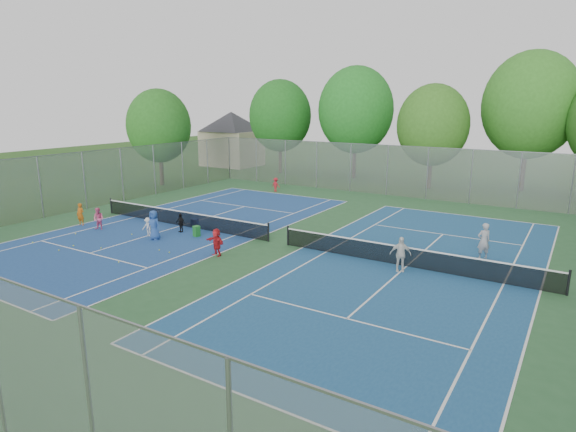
% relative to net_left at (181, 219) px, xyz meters
% --- Properties ---
extents(ground, '(120.00, 120.00, 0.00)m').
position_rel_net_left_xyz_m(ground, '(7.00, 0.00, -0.46)').
color(ground, '#234B17').
rests_on(ground, ground).
extents(court_pad, '(32.00, 32.00, 0.01)m').
position_rel_net_left_xyz_m(court_pad, '(7.00, 0.00, -0.45)').
color(court_pad, '#2A5930').
rests_on(court_pad, ground).
extents(court_left, '(10.97, 23.77, 0.01)m').
position_rel_net_left_xyz_m(court_left, '(0.00, 0.00, -0.44)').
color(court_left, navy).
rests_on(court_left, court_pad).
extents(court_right, '(10.97, 23.77, 0.01)m').
position_rel_net_left_xyz_m(court_right, '(14.00, 0.00, -0.44)').
color(court_right, navy).
rests_on(court_right, court_pad).
extents(net_left, '(12.87, 0.10, 0.91)m').
position_rel_net_left_xyz_m(net_left, '(0.00, 0.00, 0.00)').
color(net_left, black).
rests_on(net_left, ground).
extents(net_right, '(12.87, 0.10, 0.91)m').
position_rel_net_left_xyz_m(net_right, '(14.00, 0.00, 0.00)').
color(net_right, black).
rests_on(net_right, ground).
extents(fence_north, '(32.00, 0.10, 4.00)m').
position_rel_net_left_xyz_m(fence_north, '(7.00, 16.00, 1.54)').
color(fence_north, gray).
rests_on(fence_north, ground).
extents(fence_west, '(0.10, 32.00, 4.00)m').
position_rel_net_left_xyz_m(fence_west, '(-9.00, 0.00, 1.54)').
color(fence_west, gray).
rests_on(fence_west, ground).
extents(house, '(11.03, 11.03, 7.30)m').
position_rel_net_left_xyz_m(house, '(-15.00, 24.00, 3.76)').
color(house, '#B7A88C').
rests_on(house, ground).
extents(tree_nw, '(6.40, 6.40, 9.58)m').
position_rel_net_left_xyz_m(tree_nw, '(-7.00, 22.00, 5.44)').
color(tree_nw, '#443326').
rests_on(tree_nw, ground).
extents(tree_nl, '(7.20, 7.20, 10.69)m').
position_rel_net_left_xyz_m(tree_nl, '(1.00, 23.00, 6.09)').
color(tree_nl, '#443326').
rests_on(tree_nl, ground).
extents(tree_nc, '(6.00, 6.00, 8.85)m').
position_rel_net_left_xyz_m(tree_nc, '(9.00, 21.00, 4.94)').
color(tree_nc, '#443326').
rests_on(tree_nc, ground).
extents(tree_nr, '(7.60, 7.60, 11.42)m').
position_rel_net_left_xyz_m(tree_nr, '(16.00, 24.00, 6.59)').
color(tree_nr, '#443326').
rests_on(tree_nr, ground).
extents(tree_side_w, '(5.60, 5.60, 8.47)m').
position_rel_net_left_xyz_m(tree_side_w, '(-12.00, 10.00, 4.79)').
color(tree_side_w, '#443326').
rests_on(tree_side_w, ground).
extents(ball_crate, '(0.49, 0.49, 0.33)m').
position_rel_net_left_xyz_m(ball_crate, '(0.39, 0.77, -0.29)').
color(ball_crate, '#173FAD').
rests_on(ball_crate, ground).
extents(ball_hopper, '(0.37, 0.37, 0.61)m').
position_rel_net_left_xyz_m(ball_hopper, '(2.41, -1.27, -0.15)').
color(ball_hopper, '#227F2A').
rests_on(ball_hopper, ground).
extents(student_a, '(0.56, 0.43, 1.36)m').
position_rel_net_left_xyz_m(student_a, '(-5.28, -3.09, 0.23)').
color(student_a, '#C15B12').
rests_on(student_a, ground).
extents(student_b, '(0.76, 0.66, 1.32)m').
position_rel_net_left_xyz_m(student_b, '(-3.46, -3.19, 0.20)').
color(student_b, '#ED5C8E').
rests_on(student_b, ground).
extents(student_c, '(0.79, 0.62, 1.08)m').
position_rel_net_left_xyz_m(student_c, '(0.09, -2.65, 0.08)').
color(student_c, silver).
rests_on(student_c, ground).
extents(student_d, '(0.67, 0.33, 1.11)m').
position_rel_net_left_xyz_m(student_d, '(1.00, -1.06, 0.10)').
color(student_d, black).
rests_on(student_d, ground).
extents(student_e, '(0.82, 0.56, 1.63)m').
position_rel_net_left_xyz_m(student_e, '(0.85, -2.91, 0.36)').
color(student_e, '#284D94').
rests_on(student_e, ground).
extents(student_f, '(1.33, 0.67, 1.37)m').
position_rel_net_left_xyz_m(student_f, '(5.58, -3.31, 0.23)').
color(student_f, red).
rests_on(student_f, ground).
extents(child_far_baseline, '(0.82, 0.55, 1.19)m').
position_rel_net_left_xyz_m(child_far_baseline, '(-1.35, 12.52, 0.14)').
color(child_far_baseline, '#AE1823').
rests_on(child_far_baseline, ground).
extents(instructor, '(0.77, 0.74, 1.77)m').
position_rel_net_left_xyz_m(instructor, '(16.71, 3.03, 0.43)').
color(instructor, '#939396').
rests_on(instructor, ground).
extents(teen_court_b, '(1.01, 0.74, 1.59)m').
position_rel_net_left_xyz_m(teen_court_b, '(13.92, -0.74, 0.34)').
color(teen_court_b, silver).
rests_on(teen_court_b, ground).
extents(tennis_ball_0, '(0.07, 0.07, 0.07)m').
position_rel_net_left_xyz_m(tennis_ball_0, '(-0.18, -5.59, -0.42)').
color(tennis_ball_0, '#ADCB2F').
rests_on(tennis_ball_0, ground).
extents(tennis_ball_1, '(0.07, 0.07, 0.07)m').
position_rel_net_left_xyz_m(tennis_ball_1, '(3.34, -4.29, -0.42)').
color(tennis_ball_1, '#B5C82E').
rests_on(tennis_ball_1, ground).
extents(tennis_ball_2, '(0.07, 0.07, 0.07)m').
position_rel_net_left_xyz_m(tennis_ball_2, '(-1.72, -6.10, -0.42)').
color(tennis_ball_2, '#D6E635').
rests_on(tennis_ball_2, ground).
extents(tennis_ball_3, '(0.07, 0.07, 0.07)m').
position_rel_net_left_xyz_m(tennis_ball_3, '(0.23, -2.60, -0.42)').
color(tennis_ball_3, '#D4E435').
rests_on(tennis_ball_3, ground).
extents(tennis_ball_4, '(0.07, 0.07, 0.07)m').
position_rel_net_left_xyz_m(tennis_ball_4, '(-1.65, -6.97, -0.42)').
color(tennis_ball_4, gold).
rests_on(tennis_ball_4, ground).
extents(tennis_ball_5, '(0.07, 0.07, 0.07)m').
position_rel_net_left_xyz_m(tennis_ball_5, '(-3.72, -4.59, -0.42)').
color(tennis_ball_5, yellow).
rests_on(tennis_ball_5, ground).
extents(tennis_ball_6, '(0.07, 0.07, 0.07)m').
position_rel_net_left_xyz_m(tennis_ball_6, '(4.09, -1.39, -0.42)').
color(tennis_ball_6, '#B2D331').
rests_on(tennis_ball_6, ground).
extents(tennis_ball_7, '(0.07, 0.07, 0.07)m').
position_rel_net_left_xyz_m(tennis_ball_7, '(-0.91, -2.99, -0.42)').
color(tennis_ball_7, '#C9D732').
rests_on(tennis_ball_7, ground).
extents(tennis_ball_8, '(0.07, 0.07, 0.07)m').
position_rel_net_left_xyz_m(tennis_ball_8, '(-4.10, -6.87, -0.42)').
color(tennis_ball_8, '#C3EF37').
rests_on(tennis_ball_8, ground).
extents(tennis_ball_9, '(0.07, 0.07, 0.07)m').
position_rel_net_left_xyz_m(tennis_ball_9, '(2.40, -6.59, -0.42)').
color(tennis_ball_9, '#CBE034').
rests_on(tennis_ball_9, ground).
extents(tennis_ball_10, '(0.07, 0.07, 0.07)m').
position_rel_net_left_xyz_m(tennis_ball_10, '(2.63, -4.27, -0.42)').
color(tennis_ball_10, gold).
rests_on(tennis_ball_10, ground).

